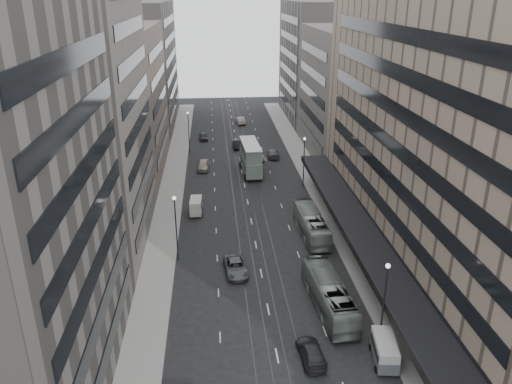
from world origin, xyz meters
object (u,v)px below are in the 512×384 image
object	(u,v)px
bus_far	(311,224)
panel_van	(196,206)
bus_near	(329,295)
double_decker	(250,157)
sedan_2	(236,267)
vw_microbus	(385,350)

from	to	relation	value
bus_far	panel_van	distance (m)	17.36
bus_far	bus_near	bearing A→B (deg)	83.63
double_decker	panel_van	bearing A→B (deg)	-121.95
bus_far	sedan_2	size ratio (longest dim) A/B	2.18
bus_near	panel_van	world-z (taller)	bus_near
double_decker	vw_microbus	size ratio (longest dim) A/B	2.30
bus_near	bus_far	size ratio (longest dim) A/B	1.02
bus_near	sedan_2	size ratio (longest dim) A/B	2.23
bus_far	double_decker	world-z (taller)	double_decker
double_decker	sedan_2	size ratio (longest dim) A/B	1.91
bus_near	panel_van	distance (m)	28.34
panel_van	double_decker	bearing A→B (deg)	63.14
vw_microbus	panel_van	world-z (taller)	panel_van
double_decker	bus_far	bearing A→B (deg)	-79.37
bus_near	sedan_2	distance (m)	12.01
bus_far	sedan_2	xyz separation A→B (m)	(-10.44, -8.70, -0.88)
bus_near	sedan_2	xyz separation A→B (m)	(-9.07, 7.82, -0.91)
double_decker	sedan_2	world-z (taller)	double_decker
panel_van	sedan_2	bearing A→B (deg)	-71.71
double_decker	vw_microbus	distance (m)	50.26
vw_microbus	sedan_2	world-z (taller)	vw_microbus
bus_far	double_decker	bearing A→B (deg)	-78.00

